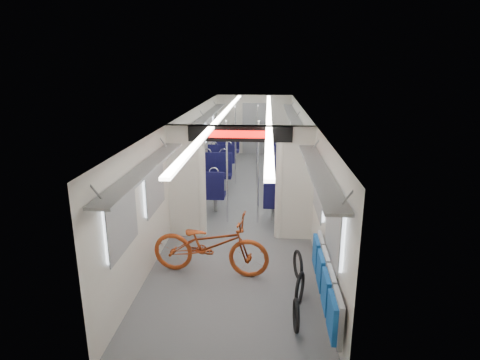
{
  "coord_description": "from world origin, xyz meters",
  "views": [
    {
      "loc": [
        0.52,
        -9.67,
        3.43
      ],
      "look_at": [
        -0.04,
        -1.49,
        1.06
      ],
      "focal_mm": 30.0,
      "sensor_mm": 36.0,
      "label": 1
    }
  ],
  "objects": [
    {
      "name": "stanchion_far_right",
      "position": [
        0.23,
        2.0,
        1.15
      ],
      "size": [
        0.04,
        0.04,
        2.3
      ],
      "primitive_type": "cylinder",
      "color": "silver",
      "rests_on": "ground"
    },
    {
      "name": "bicycle",
      "position": [
        -0.4,
        -3.57,
        0.52
      ],
      "size": [
        2.06,
        0.92,
        1.05
      ],
      "primitive_type": "imported",
      "rotation": [
        0.0,
        0.0,
        1.46
      ],
      "color": "#A03D17",
      "rests_on": "ground"
    },
    {
      "name": "carriage",
      "position": [
        0.0,
        -0.27,
        1.5
      ],
      "size": [
        12.0,
        12.02,
        2.31
      ],
      "color": "#515456",
      "rests_on": "ground"
    },
    {
      "name": "flip_bench",
      "position": [
        1.35,
        -4.72,
        0.58
      ],
      "size": [
        0.12,
        2.15,
        0.57
      ],
      "color": "gray",
      "rests_on": "carriage"
    },
    {
      "name": "seat_bay_far_right",
      "position": [
        0.93,
        3.43,
        0.57
      ],
      "size": [
        0.95,
        2.25,
        1.15
      ],
      "color": "black",
      "rests_on": "ground"
    },
    {
      "name": "stanchion_near_left",
      "position": [
        -0.34,
        -1.26,
        1.15
      ],
      "size": [
        0.04,
        0.04,
        2.3
      ],
      "primitive_type": "cylinder",
      "color": "silver",
      "rests_on": "ground"
    },
    {
      "name": "seat_bay_far_left",
      "position": [
        -0.93,
        3.79,
        0.53
      ],
      "size": [
        0.88,
        1.95,
        1.06
      ],
      "color": "black",
      "rests_on": "ground"
    },
    {
      "name": "seat_bay_near_left",
      "position": [
        -0.93,
        0.3,
        0.56
      ],
      "size": [
        0.94,
        2.21,
        1.14
      ],
      "color": "black",
      "rests_on": "ground"
    },
    {
      "name": "bike_hoop_b",
      "position": [
        1.04,
        -4.37,
        0.22
      ],
      "size": [
        0.19,
        0.49,
        0.49
      ],
      "primitive_type": "torus",
      "rotation": [
        1.57,
        0.0,
        1.27
      ],
      "color": "black",
      "rests_on": "ground"
    },
    {
      "name": "stanchion_near_right",
      "position": [
        0.33,
        -1.26,
        1.15
      ],
      "size": [
        0.04,
        0.04,
        2.3
      ],
      "primitive_type": "cylinder",
      "color": "silver",
      "rests_on": "ground"
    },
    {
      "name": "bike_hoop_a",
      "position": [
        0.95,
        -5.04,
        0.21
      ],
      "size": [
        0.07,
        0.46,
        0.46
      ],
      "primitive_type": "torus",
      "rotation": [
        1.57,
        0.0,
        1.61
      ],
      "color": "black",
      "rests_on": "ground"
    },
    {
      "name": "bike_hoop_c",
      "position": [
        1.07,
        -3.66,
        0.22
      ],
      "size": [
        0.14,
        0.49,
        0.49
      ],
      "primitive_type": "torus",
      "rotation": [
        1.57,
        0.0,
        1.77
      ],
      "color": "black",
      "rests_on": "ground"
    },
    {
      "name": "seat_bay_near_right",
      "position": [
        0.93,
        -0.19,
        0.57
      ],
      "size": [
        0.95,
        2.25,
        1.15
      ],
      "color": "black",
      "rests_on": "ground"
    },
    {
      "name": "stanchion_far_left",
      "position": [
        -0.4,
        1.74,
        1.15
      ],
      "size": [
        0.04,
        0.04,
        2.3
      ],
      "primitive_type": "cylinder",
      "color": "silver",
      "rests_on": "ground"
    }
  ]
}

